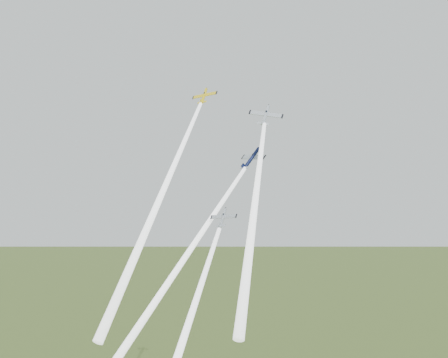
# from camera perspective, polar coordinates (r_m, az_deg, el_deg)

# --- Properties ---
(plane_yellow) EXTENTS (8.91, 6.80, 7.31)m
(plane_yellow) POSITION_cam_1_polar(r_m,az_deg,el_deg) (155.70, -2.04, 8.44)
(plane_yellow) COLOR yellow
(smoke_trail_yellow) EXTENTS (9.92, 46.32, 55.08)m
(smoke_trail_yellow) POSITION_cam_1_polar(r_m,az_deg,el_deg) (131.60, -6.76, -2.48)
(smoke_trail_yellow) COLOR white
(plane_navy) EXTENTS (10.87, 9.09, 8.14)m
(plane_navy) POSITION_cam_1_polar(r_m,az_deg,el_deg) (141.29, 2.82, 2.11)
(plane_navy) COLOR #0C1337
(smoke_trail_navy) EXTENTS (18.40, 46.17, 57.09)m
(smoke_trail_navy) POSITION_cam_1_polar(r_m,az_deg,el_deg) (128.02, -6.13, -11.07)
(smoke_trail_navy) COLOR white
(plane_silver_right) EXTENTS (9.59, 9.67, 8.77)m
(plane_silver_right) POSITION_cam_1_polar(r_m,az_deg,el_deg) (141.76, 4.24, 6.48)
(plane_silver_right) COLOR silver
(smoke_trail_silver_right) EXTENTS (16.42, 36.35, 45.20)m
(smoke_trail_silver_right) POSITION_cam_1_polar(r_m,az_deg,el_deg) (120.11, 3.02, -3.66)
(smoke_trail_silver_right) COLOR white
(plane_silver_low) EXTENTS (7.61, 6.03, 6.06)m
(plane_silver_low) POSITION_cam_1_polar(r_m,az_deg,el_deg) (129.92, -0.10, -3.95)
(plane_silver_low) COLOR #A9AFB8
(smoke_trail_silver_low) EXTENTS (8.68, 37.09, 43.95)m
(smoke_trail_silver_low) POSITION_cam_1_polar(r_m,az_deg,el_deg) (115.47, -4.22, -16.12)
(smoke_trail_silver_low) COLOR white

